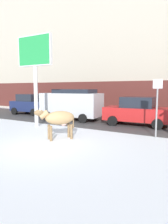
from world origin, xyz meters
name	(u,v)px	position (x,y,z in m)	size (l,w,h in m)	color
ground_plane	(40,148)	(0.00, 0.00, 0.00)	(120.00, 120.00, 0.00)	white
road_strip	(112,123)	(0.00, 7.17, 0.00)	(60.00, 5.60, 0.01)	#423F3F
building_facade	(142,45)	(0.00, 13.91, 6.48)	(44.00, 6.10, 13.00)	#BCB29E
cow_tan	(59,118)	(-0.24, 1.51, 0.99)	(1.44, 1.78, 1.54)	tan
billboard	(35,56)	(-3.47, 3.37, 4.31)	(2.52, 0.29, 5.56)	silver
car_navy_hatchback	(30,104)	(-8.37, 7.59, 0.93)	(3.62, 2.13, 1.86)	#19234C
car_silver_van	(71,103)	(-3.21, 6.86, 1.24)	(4.73, 2.39, 2.32)	#B7BABF
car_red_sedan	(137,111)	(1.80, 7.07, 0.91)	(4.32, 2.23, 1.84)	red
pedestrian_near_billboard	(143,108)	(1.35, 10.05, 0.88)	(0.36, 0.24, 1.73)	#282833
pedestrian_by_cars	(51,103)	(-7.90, 10.05, 0.88)	(0.36, 0.24, 1.73)	#282833
street_sign	(157,103)	(3.58, 4.25, 1.67)	(0.44, 0.08, 2.82)	gray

